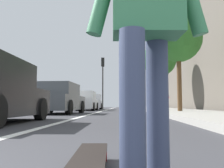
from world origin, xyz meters
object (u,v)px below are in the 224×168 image
(traffic_light, at_px, (103,74))
(street_tree_far, at_px, (159,60))
(skateboard, at_px, (90,157))
(parked_car_far, at_px, (84,101))
(street_tree_mid, at_px, (178,39))
(pedestrian_distant, at_px, (164,97))
(parked_car_end, at_px, (92,102))
(skater_person, at_px, (146,17))
(parked_car_mid, at_px, (58,99))

(traffic_light, xyz_separation_m, street_tree_far, (-4.18, -4.53, 0.51))
(skateboard, bearing_deg, street_tree_far, -9.58)
(parked_car_far, relative_size, traffic_light, 0.93)
(parked_car_far, relative_size, street_tree_mid, 0.94)
(street_tree_mid, bearing_deg, pedestrian_distant, 3.21)
(parked_car_far, bearing_deg, street_tree_mid, -142.14)
(parked_car_far, bearing_deg, traffic_light, -19.07)
(skateboard, distance_m, parked_car_far, 17.75)
(parked_car_end, distance_m, street_tree_far, 9.12)
(skateboard, height_order, parked_car_end, parked_car_end)
(skater_person, bearing_deg, traffic_light, 5.62)
(parked_car_mid, xyz_separation_m, pedestrian_distant, (3.17, -5.63, 0.22))
(skateboard, distance_m, street_tree_far, 17.29)
(skater_person, height_order, parked_car_end, skater_person)
(parked_car_far, bearing_deg, skater_person, -169.66)
(parked_car_mid, xyz_separation_m, traffic_light, (10.34, -1.29, 2.53))
(street_tree_mid, bearing_deg, street_tree_far, -0.00)
(street_tree_far, bearing_deg, parked_car_end, 42.12)
(parked_car_end, bearing_deg, skater_person, -171.92)
(skater_person, distance_m, street_tree_far, 17.23)
(parked_car_mid, relative_size, parked_car_far, 0.96)
(parked_car_end, xyz_separation_m, pedestrian_distant, (-9.36, -5.56, 0.24))
(parked_car_far, xyz_separation_m, traffic_light, (3.34, -1.15, 2.55))
(parked_car_mid, bearing_deg, skateboard, -163.99)
(parked_car_mid, bearing_deg, street_tree_far, -43.42)
(street_tree_mid, bearing_deg, parked_car_end, 24.15)
(pedestrian_distant, bearing_deg, street_tree_far, -3.74)
(parked_car_mid, bearing_deg, parked_car_far, -1.13)
(skateboard, distance_m, parked_car_end, 23.23)
(street_tree_far, distance_m, pedestrian_distant, 4.11)
(parked_car_end, bearing_deg, skateboard, -172.71)
(parked_car_mid, relative_size, street_tree_mid, 0.91)
(skateboard, relative_size, parked_car_far, 0.19)
(skateboard, distance_m, pedestrian_distant, 13.95)
(skateboard, bearing_deg, parked_car_end, 7.29)
(parked_car_end, bearing_deg, pedestrian_distant, -149.26)
(skateboard, xyz_separation_m, parked_car_mid, (10.51, 3.01, 0.62))
(skateboard, xyz_separation_m, parked_car_far, (17.51, 2.88, 0.61))
(traffic_light, bearing_deg, skater_person, -174.38)
(skateboard, xyz_separation_m, street_tree_mid, (10.19, -2.81, 3.45))
(skater_person, xyz_separation_m, street_tree_mid, (10.34, -2.47, 2.61))
(skateboard, height_order, pedestrian_distant, pedestrian_distant)
(traffic_light, distance_m, pedestrian_distant, 8.69)
(pedestrian_distant, bearing_deg, skateboard, 169.17)
(skater_person, xyz_separation_m, traffic_light, (21.00, 2.07, 2.31))
(street_tree_far, bearing_deg, skateboard, 170.42)
(parked_car_far, bearing_deg, street_tree_far, -98.40)
(skater_person, relative_size, parked_car_mid, 0.39)
(skateboard, distance_m, traffic_light, 21.15)
(skateboard, height_order, street_tree_mid, street_tree_mid)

